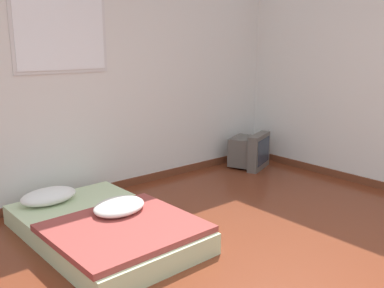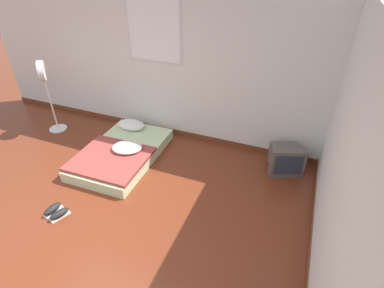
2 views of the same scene
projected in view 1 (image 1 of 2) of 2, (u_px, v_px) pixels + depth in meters
name	position (u px, v px, depth m)	size (l,w,h in m)	color
wall_back	(86.00, 77.00, 4.47)	(7.63, 0.08, 2.60)	silver
mattress_bed	(103.00, 225.00, 3.66)	(1.15, 1.78, 0.32)	beige
crt_tv	(250.00, 151.00, 5.73)	(0.59, 0.57, 0.47)	#56514C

